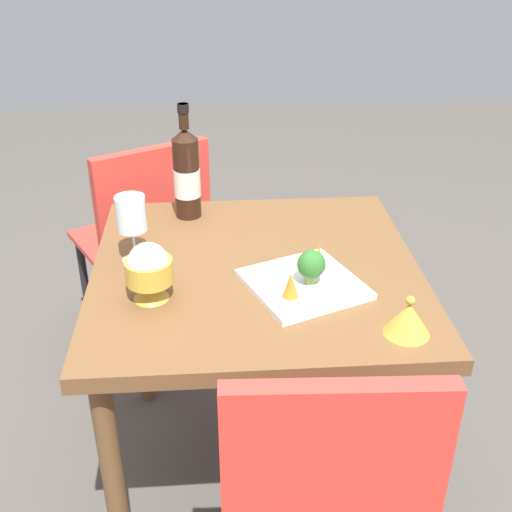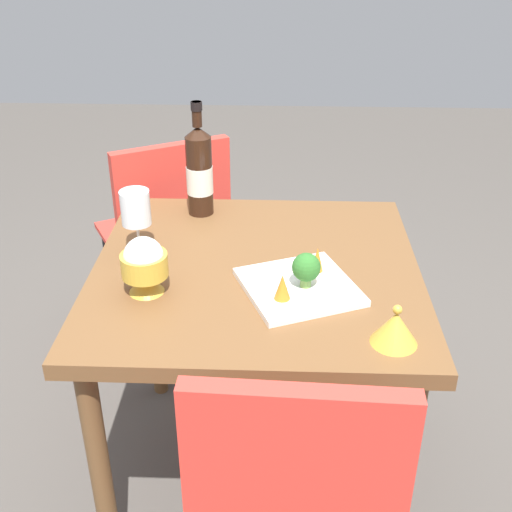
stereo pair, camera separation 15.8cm
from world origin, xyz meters
name	(u,v)px [view 1 (the left image)]	position (x,y,z in m)	size (l,w,h in m)	color
ground_plane	(256,468)	(0.00, 0.00, 0.00)	(8.00, 8.00, 0.00)	#4C4742
dining_table	(256,297)	(0.00, 0.00, 0.63)	(0.83, 0.83, 0.72)	brown
chair_by_wall	(148,230)	(0.61, 0.33, 0.53)	(0.54, 0.54, 0.85)	red
wine_bottle	(187,173)	(0.32, 0.18, 0.85)	(0.08, 0.08, 0.33)	black
wine_glass	(131,215)	(0.05, 0.31, 0.85)	(0.08, 0.08, 0.18)	white
rice_bowl	(149,270)	(-0.13, 0.26, 0.79)	(0.11, 0.11, 0.14)	gold
rice_bowl_lid	(408,318)	(-0.31, -0.30, 0.76)	(0.10, 0.10, 0.09)	gold
serving_plate	(303,284)	(-0.11, -0.11, 0.73)	(0.33, 0.33, 0.02)	white
broccoli_floret	(311,265)	(-0.12, -0.12, 0.79)	(0.07, 0.07, 0.09)	#729E4C
carrot_garnish_left	(291,285)	(-0.17, -0.07, 0.77)	(0.04, 0.04, 0.06)	orange
carrot_garnish_right	(319,256)	(-0.04, -0.15, 0.77)	(0.03, 0.03, 0.06)	orange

